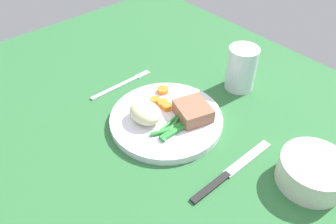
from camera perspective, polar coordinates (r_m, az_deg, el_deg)
name	(u,v)px	position (r cm, az deg, el deg)	size (l,w,h in cm)	color
dining_table	(177,135)	(69.02, 1.62, -3.88)	(120.00, 90.00, 2.00)	#2D6B38
dinner_plate	(168,118)	(69.87, 0.00, -1.10)	(23.52, 23.52, 1.60)	white
meat_portion	(192,110)	(68.54, 4.08, 0.31)	(7.02, 6.33, 2.95)	#936047
mashed_potatoes	(145,112)	(67.33, -3.90, -0.08)	(7.22, 5.81, 3.83)	beige
carrot_slices	(162,100)	(72.32, -1.04, 2.09)	(7.38, 6.14, 1.28)	orange
green_beans	(172,128)	(66.00, 0.66, -2.84)	(5.22, 9.42, 0.88)	#2D8C38
fork	(121,85)	(80.65, -8.00, 4.64)	(1.44, 16.60, 0.40)	silver
knife	(231,172)	(62.15, 10.69, -9.99)	(1.70, 20.50, 0.64)	black
water_glass	(241,71)	(78.89, 12.36, 6.84)	(6.79, 6.79, 10.37)	silver
salad_bowl	(313,171)	(62.95, 23.56, -9.17)	(11.78, 11.78, 5.11)	silver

